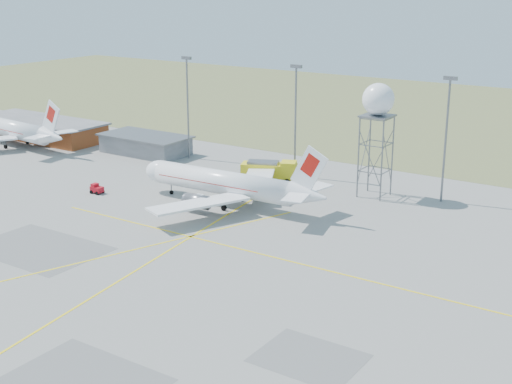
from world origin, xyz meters
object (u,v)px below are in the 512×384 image
Objects in this scene: airliner_main at (226,184)px; fire_truck at (271,172)px; baggage_tug at (97,190)px; radar_tower at (377,134)px; airliner_far at (12,129)px.

airliner_main reaches higher than fire_truck.
baggage_tug is (-20.90, -22.30, -1.27)m from fire_truck.
baggage_tug is (-39.87, -24.89, -10.03)m from radar_tower.
baggage_tug is at bearing 15.57° from airliner_main.
airliner_main is 1.00× the size of airliner_far.
airliner_far reaches higher than fire_truck.
airliner_main is 64.56m from airliner_far.
radar_tower is 8.77× the size of baggage_tug.
airliner_far is (-63.99, 8.52, -0.01)m from airliner_main.
airliner_main is 1.81× the size of radar_tower.
radar_tower reaches higher than airliner_main.
airliner_main reaches higher than airliner_far.
airliner_far is 44.75m from baggage_tug.
radar_tower is 48.06m from baggage_tug.
baggage_tug is (-22.15, -7.06, -2.95)m from airliner_main.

